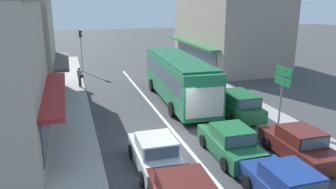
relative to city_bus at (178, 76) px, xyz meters
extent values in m
plane|color=#3F3F42|center=(-2.05, -6.28, -1.88)|extent=(140.00, 140.00, 0.00)
cube|color=silver|center=(-2.05, -2.28, -1.88)|extent=(0.20, 28.00, 0.01)
cube|color=#A39E96|center=(-8.85, -0.28, -1.81)|extent=(5.20, 44.00, 0.14)
cube|color=#A39E96|center=(4.15, -0.28, -1.82)|extent=(2.80, 44.00, 0.12)
cube|color=maroon|center=(-8.20, -5.06, 0.82)|extent=(1.10, 8.42, 0.20)
cube|color=#425160|center=(-8.62, -5.06, -0.48)|extent=(0.06, 7.32, 1.80)
cube|color=#4C4742|center=(-7.91, 3.98, 0.82)|extent=(1.10, 7.58, 0.20)
cube|color=#425160|center=(-8.33, 3.98, -0.48)|extent=(0.06, 6.59, 1.80)
cube|color=gray|center=(9.45, 11.28, 1.90)|extent=(7.47, 13.78, 7.55)
cube|color=#2D703D|center=(5.27, 11.28, 0.82)|extent=(1.10, 12.67, 0.20)
cube|color=#425160|center=(5.69, 11.28, -0.48)|extent=(0.06, 11.02, 1.80)
cube|color=#237A4C|center=(0.00, 0.01, -0.12)|extent=(2.98, 10.90, 2.70)
cube|color=#425160|center=(0.00, 0.01, 0.28)|extent=(3.01, 10.47, 0.90)
cube|color=beige|center=(-0.24, -5.41, -0.32)|extent=(2.25, 0.16, 1.76)
cube|color=#1A5B39|center=(0.00, 0.01, 1.29)|extent=(2.82, 10.03, 0.12)
cylinder|color=black|center=(-1.10, 3.41, -1.40)|extent=(0.30, 0.97, 0.96)
cylinder|color=black|center=(1.40, 3.30, -1.40)|extent=(0.30, 0.97, 0.96)
cylinder|color=black|center=(-1.38, -2.90, -1.40)|extent=(0.30, 0.97, 0.96)
cylinder|color=black|center=(1.12, -3.01, -1.40)|extent=(0.30, 0.97, 0.96)
cube|color=silver|center=(-4.06, -8.99, -1.37)|extent=(1.77, 4.22, 0.72)
cube|color=silver|center=(-4.06, -9.09, -0.71)|extent=(1.58, 1.82, 0.60)
cube|color=#425160|center=(-4.05, -8.17, -0.71)|extent=(1.44, 0.08, 0.51)
cube|color=#425160|center=(-4.07, -10.01, -0.71)|extent=(1.40, 0.08, 0.48)
cylinder|color=black|center=(-4.90, -7.72, -1.57)|extent=(0.19, 0.62, 0.62)
cylinder|color=black|center=(-3.18, -7.74, -1.57)|extent=(0.19, 0.62, 0.62)
cylinder|color=black|center=(-4.93, -10.24, -1.57)|extent=(0.19, 0.62, 0.62)
cylinder|color=black|center=(-3.21, -10.26, -1.57)|extent=(0.19, 0.62, 0.62)
cube|color=#1E6638|center=(-0.41, -8.88, -1.37)|extent=(1.83, 4.25, 0.72)
cube|color=#1E6638|center=(-0.41, -8.98, -0.71)|extent=(1.61, 1.84, 0.60)
cube|color=#425160|center=(-0.39, -8.06, -0.71)|extent=(1.44, 0.10, 0.51)
cube|color=#425160|center=(-0.44, -9.90, -0.71)|extent=(1.41, 0.10, 0.48)
cylinder|color=black|center=(-1.24, -7.59, -1.57)|extent=(0.20, 0.62, 0.62)
cylinder|color=black|center=(0.48, -7.64, -1.57)|extent=(0.20, 0.62, 0.62)
cylinder|color=black|center=(-1.30, -10.11, -1.57)|extent=(0.20, 0.62, 0.62)
cylinder|color=black|center=(0.41, -10.16, -1.57)|extent=(0.20, 0.62, 0.62)
cube|color=navy|center=(-0.29, -13.08, -0.71)|extent=(1.57, 1.81, 0.60)
cube|color=#425160|center=(-0.29, -12.16, -0.71)|extent=(1.44, 0.07, 0.51)
cylinder|color=black|center=(-1.15, -11.72, -1.57)|extent=(0.18, 0.62, 0.62)
cylinder|color=black|center=(0.57, -11.72, -1.57)|extent=(0.18, 0.62, 0.62)
cube|color=#425160|center=(-4.04, -11.84, -0.64)|extent=(1.51, 0.13, 0.58)
cylinder|color=black|center=(-3.14, -11.50, -1.57)|extent=(0.21, 0.63, 0.62)
cube|color=#561E19|center=(2.49, -10.01, -1.37)|extent=(1.82, 4.24, 0.72)
cube|color=#561E19|center=(2.49, -10.11, -0.71)|extent=(1.60, 1.84, 0.60)
cube|color=#425160|center=(2.51, -9.19, -0.71)|extent=(1.44, 0.09, 0.51)
cube|color=#425160|center=(2.47, -11.03, -0.71)|extent=(1.41, 0.09, 0.48)
cylinder|color=black|center=(1.66, -8.73, -1.57)|extent=(0.19, 0.62, 0.62)
cylinder|color=black|center=(3.38, -8.77, -1.57)|extent=(0.19, 0.62, 0.62)
cylinder|color=black|center=(1.60, -11.25, -1.57)|extent=(0.19, 0.62, 0.62)
cylinder|color=black|center=(3.32, -11.29, -1.57)|extent=(0.19, 0.62, 0.62)
cube|color=#1E6638|center=(2.57, -3.88, -1.36)|extent=(1.80, 4.52, 0.76)
cube|color=#1E6638|center=(2.56, -4.23, -0.64)|extent=(1.67, 2.62, 0.68)
cube|color=#425160|center=(2.58, -2.91, -0.64)|extent=(1.51, 0.08, 0.58)
cube|color=#425160|center=(2.55, -5.55, -0.64)|extent=(1.48, 0.07, 0.54)
cylinder|color=black|center=(1.70, -2.52, -1.57)|extent=(0.19, 0.62, 0.62)
cylinder|color=black|center=(3.46, -2.54, -1.57)|extent=(0.19, 0.62, 0.62)
cylinder|color=black|center=(1.67, -5.22, -1.57)|extent=(0.19, 0.62, 0.62)
cylinder|color=black|center=(3.43, -5.24, -1.57)|extent=(0.19, 0.62, 0.62)
cube|color=#9EA3A8|center=(2.44, 1.88, -1.36)|extent=(1.86, 4.54, 0.76)
cube|color=#9EA3A8|center=(2.43, 1.53, -0.64)|extent=(1.70, 2.64, 0.68)
cube|color=#425160|center=(2.46, 2.85, -0.64)|extent=(1.51, 0.10, 0.58)
cube|color=#425160|center=(2.40, 0.21, -0.64)|extent=(1.48, 0.09, 0.54)
cylinder|color=black|center=(1.59, 3.25, -1.57)|extent=(0.19, 0.62, 0.62)
cylinder|color=black|center=(3.35, 3.21, -1.57)|extent=(0.19, 0.62, 0.62)
cylinder|color=black|center=(1.53, 0.55, -1.57)|extent=(0.19, 0.62, 0.62)
cylinder|color=black|center=(3.29, 0.51, -1.57)|extent=(0.19, 0.62, 0.62)
cylinder|color=gray|center=(-6.07, 12.56, 0.22)|extent=(0.12, 0.12, 4.20)
cube|color=black|center=(-6.07, 12.56, 1.97)|extent=(0.24, 0.24, 0.68)
sphere|color=black|center=(-5.93, 12.56, 2.20)|extent=(0.13, 0.13, 0.13)
sphere|color=orange|center=(-5.93, 12.56, 1.98)|extent=(0.13, 0.13, 0.13)
sphere|color=black|center=(-5.93, 12.56, 1.76)|extent=(0.13, 0.13, 0.13)
cylinder|color=gray|center=(3.90, -6.50, -0.08)|extent=(0.10, 0.10, 3.60)
cube|color=#19753D|center=(3.90, -6.52, 1.42)|extent=(0.08, 1.40, 0.44)
cube|color=white|center=(3.95, -6.52, 1.42)|extent=(0.01, 1.10, 0.10)
cube|color=#19753D|center=(3.90, -6.52, 0.87)|extent=(0.08, 1.40, 0.44)
cube|color=white|center=(3.95, -6.52, 0.87)|extent=(0.01, 1.10, 0.10)
cylinder|color=#4C4742|center=(-6.65, 5.88, -1.32)|extent=(0.14, 0.14, 0.84)
cylinder|color=#4C4742|center=(-6.56, 5.73, -1.32)|extent=(0.14, 0.14, 0.84)
cube|color=beige|center=(-6.61, 5.80, -0.62)|extent=(0.37, 0.42, 0.56)
sphere|color=brown|center=(-6.61, 5.80, -0.22)|extent=(0.22, 0.22, 0.22)
cylinder|color=beige|center=(-6.72, 6.01, -0.62)|extent=(0.09, 0.09, 0.54)
cylinder|color=beige|center=(-6.49, 5.60, -0.62)|extent=(0.09, 0.09, 0.54)
cube|color=black|center=(-6.44, 5.54, -0.80)|extent=(0.26, 0.21, 0.22)
camera|label=1|loc=(-7.32, -21.48, 5.19)|focal=35.00mm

